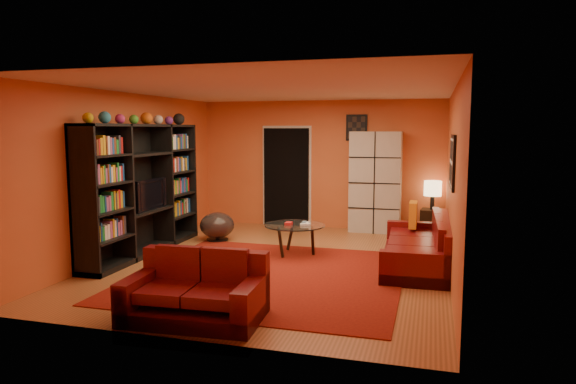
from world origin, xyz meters
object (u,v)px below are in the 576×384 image
(bowl_chair, at_px, (217,226))
(side_table, at_px, (432,222))
(table_lamp, at_px, (433,189))
(storage_cabinet, at_px, (375,182))
(sofa, at_px, (424,247))
(coffee_table, at_px, (295,228))
(tv, at_px, (147,194))
(loveseat, at_px, (197,291))
(entertainment_unit, at_px, (143,189))

(bowl_chair, distance_m, side_table, 4.07)
(bowl_chair, height_order, table_lamp, table_lamp)
(storage_cabinet, xyz_separation_m, side_table, (1.09, -0.05, -0.74))
(sofa, bearing_deg, coffee_table, 174.46)
(bowl_chair, bearing_deg, side_table, 22.47)
(tv, xyz_separation_m, coffee_table, (2.35, 0.52, -0.53))
(loveseat, bearing_deg, sofa, -42.31)
(entertainment_unit, xyz_separation_m, side_table, (4.53, 2.75, -0.80))
(loveseat, bearing_deg, entertainment_unit, 37.81)
(tv, relative_size, sofa, 0.36)
(side_table, height_order, table_lamp, table_lamp)
(storage_cabinet, bearing_deg, tv, -139.75)
(entertainment_unit, xyz_separation_m, coffee_table, (2.40, 0.55, -0.61))
(sofa, xyz_separation_m, storage_cabinet, (-0.98, 2.37, 0.71))
(coffee_table, bearing_deg, loveseat, -95.60)
(sofa, relative_size, coffee_table, 2.50)
(sofa, relative_size, table_lamp, 4.45)
(tv, distance_m, sofa, 4.44)
(sofa, xyz_separation_m, side_table, (0.11, 2.32, -0.03))
(sofa, xyz_separation_m, loveseat, (-2.31, -2.85, 0.00))
(coffee_table, bearing_deg, side_table, 46.06)
(tv, distance_m, coffee_table, 2.46)
(coffee_table, relative_size, storage_cabinet, 0.49)
(loveseat, distance_m, table_lamp, 5.74)
(bowl_chair, bearing_deg, entertainment_unit, -122.66)
(tv, relative_size, bowl_chair, 1.39)
(sofa, relative_size, loveseat, 1.64)
(storage_cabinet, bearing_deg, side_table, -1.71)
(sofa, height_order, loveseat, same)
(tv, bearing_deg, loveseat, -139.88)
(entertainment_unit, relative_size, side_table, 6.00)
(side_table, bearing_deg, loveseat, -115.04)
(table_lamp, bearing_deg, sofa, -92.67)
(coffee_table, xyz_separation_m, table_lamp, (2.12, 2.20, 0.45))
(sofa, xyz_separation_m, coffee_table, (-2.02, 0.12, 0.16))
(loveseat, xyz_separation_m, bowl_chair, (-1.34, 3.61, -0.01))
(bowl_chair, bearing_deg, coffee_table, -21.66)
(loveseat, height_order, bowl_chair, loveseat)
(loveseat, distance_m, storage_cabinet, 5.43)
(entertainment_unit, relative_size, bowl_chair, 4.79)
(entertainment_unit, relative_size, sofa, 1.23)
(sofa, distance_m, side_table, 2.33)
(entertainment_unit, bearing_deg, loveseat, -48.90)
(sofa, bearing_deg, entertainment_unit, -176.66)
(storage_cabinet, height_order, bowl_chair, storage_cabinet)
(storage_cabinet, bearing_deg, sofa, -66.63)
(table_lamp, bearing_deg, loveseat, -115.04)
(bowl_chair, bearing_deg, table_lamp, 22.47)
(loveseat, height_order, side_table, loveseat)
(coffee_table, bearing_deg, entertainment_unit, -167.20)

